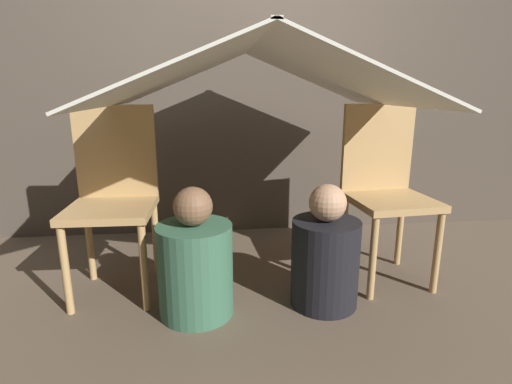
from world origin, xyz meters
TOP-DOWN VIEW (x-y plane):
  - ground_plane at (0.00, 0.00)m, footprint 8.80×8.80m
  - wall_back at (0.00, 1.00)m, footprint 7.00×0.05m
  - chair_left at (-0.71, 0.16)m, footprint 0.41×0.41m
  - chair_right at (0.71, 0.16)m, footprint 0.44×0.44m
  - sheet_canopy at (0.00, 0.08)m, footprint 1.43×1.24m
  - person_front at (-0.30, -0.14)m, footprint 0.34×0.34m
  - person_second at (0.31, -0.12)m, footprint 0.32×0.32m

SIDE VIEW (x-z plane):
  - ground_plane at x=0.00m, z-range 0.00..0.00m
  - person_second at x=0.31m, z-range -0.06..0.54m
  - person_front at x=-0.30m, z-range -0.06..0.55m
  - chair_left at x=-0.71m, z-range 0.05..0.99m
  - chair_right at x=0.71m, z-range 0.05..0.99m
  - sheet_canopy at x=0.00m, z-range 0.94..1.24m
  - wall_back at x=0.00m, z-range 0.00..2.50m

